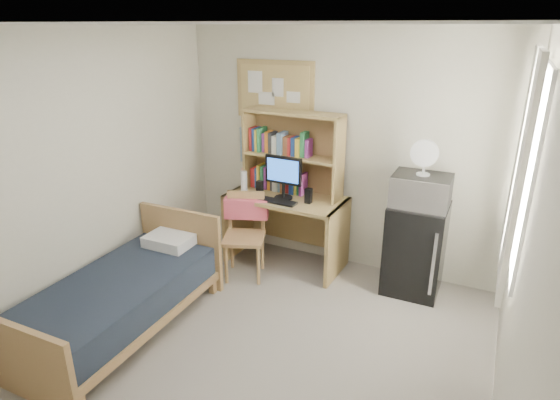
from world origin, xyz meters
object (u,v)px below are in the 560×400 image
at_px(monitor, 283,179).
at_px(speaker_left, 260,187).
at_px(desk, 286,230).
at_px(microwave, 421,191).
at_px(bulletin_board, 275,90).
at_px(desk_fan, 425,159).
at_px(mini_fridge, 415,248).
at_px(bed, 119,305).
at_px(speaker_right, 308,196).
at_px(desk_chair, 244,237).

relative_size(monitor, speaker_left, 2.93).
bearing_deg(desk, microwave, 3.37).
distance_m(bulletin_board, desk_fan, 1.82).
height_order(mini_fridge, monitor, monitor).
distance_m(bed, microwave, 3.00).
bearing_deg(speaker_right, speaker_left, 180.00).
distance_m(desk, speaker_left, 0.57).
distance_m(speaker_left, desk_fan, 1.81).
xyz_separation_m(bulletin_board, monitor, (0.29, -0.39, -0.88)).
distance_m(bulletin_board, desk_chair, 1.66).
bearing_deg(desk, mini_fridge, 4.17).
bearing_deg(desk_chair, desk, 39.07).
relative_size(microwave, desk_fan, 1.70).
bearing_deg(bed, speaker_left, 73.45).
bearing_deg(mini_fridge, desk, -178.36).
bearing_deg(desk_fan, microwave, 0.00).
height_order(speaker_left, microwave, microwave).
xyz_separation_m(bulletin_board, speaker_right, (0.59, -0.40, -1.03)).
height_order(desk_chair, mini_fridge, mini_fridge).
bearing_deg(bulletin_board, monitor, -53.04).
bearing_deg(mini_fridge, desk_fan, -90.00).
bearing_deg(speaker_right, microwave, 7.29).
height_order(bed, desk_fan, desk_fan).
relative_size(desk, speaker_left, 8.40).
xyz_separation_m(desk_chair, speaker_right, (0.57, 0.40, 0.43)).
relative_size(desk, speaker_right, 8.02).
distance_m(desk_chair, bed, 1.44).
bearing_deg(speaker_left, desk, 11.31).
bearing_deg(desk_chair, bed, -132.50).
xyz_separation_m(desk, speaker_left, (-0.30, -0.05, 0.48)).
bearing_deg(microwave, bulletin_board, 169.78).
bearing_deg(desk_fan, bulletin_board, 169.78).
xyz_separation_m(bulletin_board, mini_fridge, (1.72, -0.28, -1.45)).
bearing_deg(bed, microwave, 38.63).
relative_size(desk_chair, desk_fan, 2.92).
height_order(desk_chair, microwave, microwave).
height_order(speaker_right, desk_fan, desk_fan).
distance_m(desk_chair, speaker_left, 0.60).
distance_m(speaker_right, microwave, 1.15).
xyz_separation_m(desk, speaker_right, (0.30, -0.07, 0.49)).
height_order(desk, speaker_left, speaker_left).
height_order(bulletin_board, desk_fan, bulletin_board).
relative_size(bed, desk_fan, 5.78).
distance_m(mini_fridge, desk_fan, 0.94).
bearing_deg(bed, speaker_right, 56.88).
relative_size(desk, microwave, 2.41).
bearing_deg(bulletin_board, desk_chair, -88.33).
distance_m(mini_fridge, monitor, 1.54).
bearing_deg(speaker_left, monitor, -0.00).
relative_size(monitor, desk_fan, 1.43).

